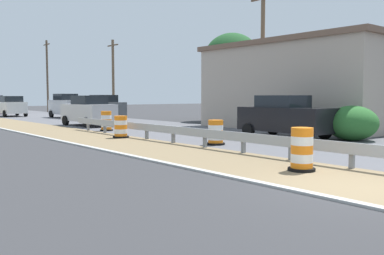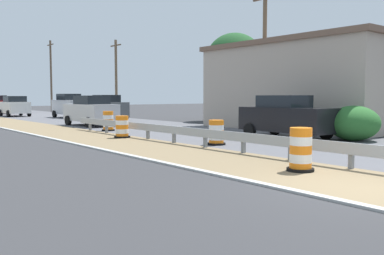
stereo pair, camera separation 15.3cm
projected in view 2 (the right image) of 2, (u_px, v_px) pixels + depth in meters
name	position (u px, v px, depth m)	size (l,w,h in m)	color
ground_plane	(361.00, 190.00, 8.77)	(160.00, 160.00, 0.00)	#333335
median_dirt_strip	(375.00, 186.00, 9.12)	(3.53, 120.00, 0.01)	#7F6B4C
curb_near_edge	(325.00, 199.00, 7.96)	(0.20, 120.00, 0.11)	#ADADA8
traffic_barrel_nearest	(301.00, 151.00, 10.90)	(0.71, 0.71, 1.13)	orange
traffic_barrel_close	(216.00, 134.00, 16.81)	(0.75, 0.75, 1.00)	orange
traffic_barrel_mid	(122.00, 128.00, 19.65)	(0.75, 0.75, 1.03)	orange
traffic_barrel_far	(108.00, 122.00, 23.59)	(0.72, 0.72, 1.11)	orange
car_trailing_near_lane	(286.00, 117.00, 19.47)	(2.07, 4.60, 1.98)	black
car_lead_far_lane	(91.00, 111.00, 27.55)	(2.17, 4.50, 1.98)	silver
car_mid_far_lane	(107.00, 108.00, 33.27)	(2.10, 4.11, 2.04)	#4C5156
car_distant_a	(69.00, 106.00, 37.96)	(2.00, 4.18, 2.15)	silver
car_distant_b	(15.00, 106.00, 40.61)	(2.12, 4.05, 1.95)	silver
roadside_shop_near	(311.00, 86.00, 25.78)	(8.11, 11.74, 5.16)	#AD9E8E
utility_pole_near	(264.00, 57.00, 24.25)	(0.24, 1.80, 8.03)	brown
utility_pole_mid	(116.00, 77.00, 38.60)	(0.24, 1.80, 7.07)	brown
utility_pole_far	(51.00, 75.00, 51.03)	(0.24, 1.80, 8.64)	brown
bush_roadside	(354.00, 123.00, 18.35)	(2.22, 2.22, 1.54)	#286028
tree_roadside	(234.00, 58.00, 32.55)	(4.29, 4.29, 6.81)	#4C3D2D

